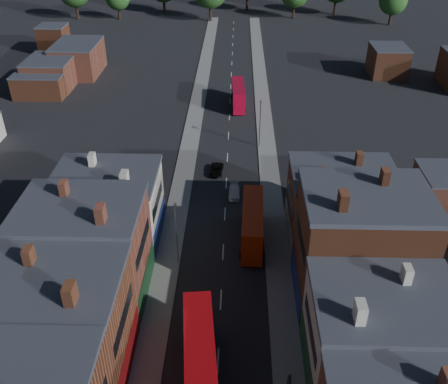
# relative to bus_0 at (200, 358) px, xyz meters

# --- Properties ---
(pavement_west) EXTENTS (3.00, 200.00, 0.12)m
(pavement_west) POSITION_rel_bus_0_xyz_m (-5.00, 35.87, -2.65)
(pavement_west) COLOR gray
(pavement_west) RESTS_ON ground
(pavement_east) EXTENTS (3.00, 200.00, 0.12)m
(pavement_east) POSITION_rel_bus_0_xyz_m (8.00, 35.87, -2.65)
(pavement_east) COLOR gray
(pavement_east) RESTS_ON ground
(lamp_post_2) EXTENTS (0.25, 0.70, 8.12)m
(lamp_post_2) POSITION_rel_bus_0_xyz_m (-3.70, 15.87, 2.00)
(lamp_post_2) COLOR slate
(lamp_post_2) RESTS_ON ground
(lamp_post_3) EXTENTS (0.25, 0.70, 8.12)m
(lamp_post_3) POSITION_rel_bus_0_xyz_m (6.70, 45.87, 2.00)
(lamp_post_3) COLOR slate
(lamp_post_3) RESTS_ON ground
(bus_0) EXTENTS (3.86, 11.84, 5.02)m
(bus_0) POSITION_rel_bus_0_xyz_m (0.00, 0.00, 0.00)
(bus_0) COLOR red
(bus_0) RESTS_ON ground
(bus_1) EXTENTS (3.04, 11.00, 4.72)m
(bus_1) POSITION_rel_bus_0_xyz_m (5.00, 20.29, -0.16)
(bus_1) COLOR #B4290A
(bus_1) RESTS_ON ground
(bus_2) EXTENTS (2.93, 10.30, 4.41)m
(bus_2) POSITION_rel_bus_0_xyz_m (3.12, 63.06, -0.33)
(bus_2) COLOR #A90721
(bus_2) RESTS_ON ground
(car_2) EXTENTS (2.17, 4.21, 1.14)m
(car_2) POSITION_rel_bus_0_xyz_m (-0.09, 36.79, -2.14)
(car_2) COLOR black
(car_2) RESTS_ON ground
(car_3) EXTENTS (1.62, 3.94, 1.14)m
(car_3) POSITION_rel_bus_0_xyz_m (2.70, 30.59, -2.14)
(car_3) COLOR white
(car_3) RESTS_ON ground
(ped_3) EXTENTS (0.75, 1.16, 1.83)m
(ped_3) POSITION_rel_bus_0_xyz_m (7.83, -0.99, -1.67)
(ped_3) COLOR #56534A
(ped_3) RESTS_ON pavement_east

